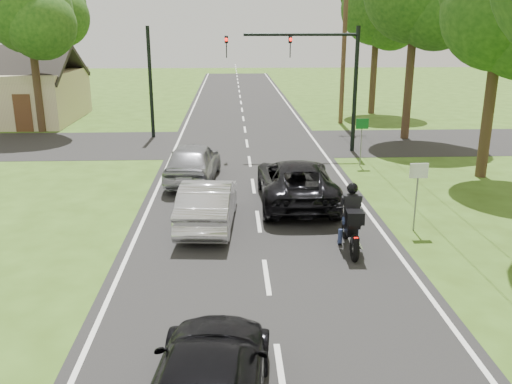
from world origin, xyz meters
TOP-DOWN VIEW (x-y plane):
  - ground at (0.00, 0.00)m, footprint 140.00×140.00m
  - road at (0.00, 10.00)m, footprint 8.00×100.00m
  - cross_road at (0.00, 16.00)m, footprint 60.00×7.00m
  - motorcycle_rider at (2.44, 1.61)m, footprint 0.64×2.27m
  - dark_suv at (1.42, 5.91)m, footprint 2.56×5.51m
  - silver_sedan at (-1.58, 3.76)m, footprint 1.85×4.52m
  - silver_suv at (-2.37, 8.81)m, footprint 2.28×4.83m
  - dark_car_behind at (-1.26, -5.08)m, footprint 2.32×4.74m
  - traffic_signal at (3.34, 14.00)m, footprint 6.38×0.44m
  - signal_pole_far at (-5.20, 18.00)m, footprint 0.20×0.20m
  - utility_pole_far at (6.20, 22.00)m, footprint 1.60×0.28m
  - sign_white at (4.70, 2.98)m, footprint 0.55×0.07m
  - sign_green at (4.90, 10.98)m, footprint 0.55×0.07m
  - tree_row_c at (9.75, 8.80)m, footprint 4.80×4.65m
  - tree_row_e at (9.48, 25.78)m, footprint 5.28×5.12m
  - tree_left_near at (-11.73, 19.78)m, footprint 5.12×4.96m
  - tree_left_far at (-13.70, 29.76)m, footprint 5.76×5.58m

SIDE VIEW (x-z plane):
  - ground at x=0.00m, z-range 0.00..0.00m
  - cross_road at x=0.00m, z-range 0.00..0.01m
  - road at x=0.00m, z-range 0.00..0.01m
  - dark_car_behind at x=-1.26m, z-range 0.01..1.34m
  - silver_sedan at x=-1.58m, z-range 0.01..1.47m
  - motorcycle_rider at x=2.44m, z-range -0.21..1.74m
  - dark_suv at x=1.42m, z-range 0.01..1.54m
  - silver_suv at x=-2.37m, z-range 0.01..1.61m
  - sign_white at x=4.70m, z-range 0.54..2.66m
  - sign_green at x=4.90m, z-range 0.54..2.66m
  - signal_pole_far at x=-5.20m, z-range 0.00..6.00m
  - traffic_signal at x=3.34m, z-range 1.14..7.14m
  - utility_pole_far at x=6.20m, z-range 0.08..10.08m
  - tree_row_c at x=9.75m, z-range 1.85..10.61m
  - tree_left_near at x=-11.73m, z-range 1.92..11.14m
  - tree_row_e at x=9.48m, z-range 2.03..11.64m
  - tree_left_far at x=-13.70m, z-range 2.06..12.20m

